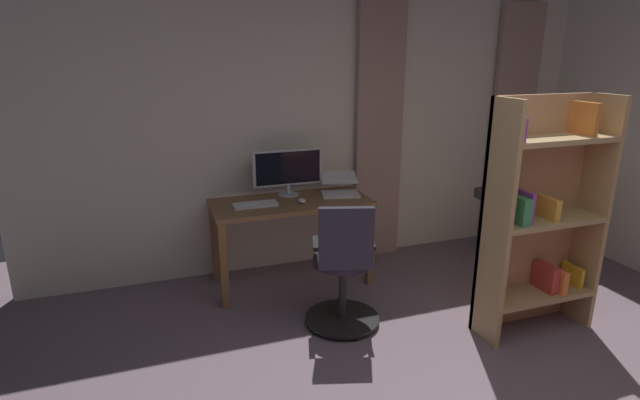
{
  "coord_description": "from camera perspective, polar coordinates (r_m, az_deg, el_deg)",
  "views": [
    {
      "loc": [
        1.54,
        1.35,
        1.97
      ],
      "look_at": [
        0.4,
        -1.91,
        0.93
      ],
      "focal_mm": 27.55,
      "sensor_mm": 36.0,
      "label": 1
    }
  ],
  "objects": [
    {
      "name": "desk",
      "position": [
        4.22,
        -3.35,
        -1.54
      ],
      "size": [
        1.35,
        0.6,
        0.75
      ],
      "color": "brown",
      "rests_on": "ground"
    },
    {
      "name": "curtain_left_panel",
      "position": [
        5.58,
        21.37,
        7.97
      ],
      "size": [
        0.49,
        0.06,
        2.44
      ],
      "primitive_type": "cube",
      "color": "#A38276",
      "rests_on": "ground"
    },
    {
      "name": "office_chair",
      "position": [
        3.57,
        2.76,
        -8.25
      ],
      "size": [
        0.56,
        0.56,
        0.98
      ],
      "rotation": [
        0.0,
        0.0,
        2.85
      ],
      "color": "black",
      "rests_on": "ground"
    },
    {
      "name": "computer_keyboard",
      "position": [
        4.07,
        -7.52,
        -0.53
      ],
      "size": [
        0.36,
        0.14,
        0.02
      ],
      "primitive_type": "cube",
      "color": "silver",
      "rests_on": "desk"
    },
    {
      "name": "computer_monitor",
      "position": [
        4.3,
        -3.74,
        3.59
      ],
      "size": [
        0.63,
        0.18,
        0.41
      ],
      "color": "#B7BCC1",
      "rests_on": "desk"
    },
    {
      "name": "back_room_partition",
      "position": [
        4.61,
        0.31,
        9.74
      ],
      "size": [
        5.43,
        0.1,
        2.8
      ],
      "primitive_type": "cube",
      "color": "beige",
      "rests_on": "ground"
    },
    {
      "name": "computer_mouse",
      "position": [
        4.12,
        -2.12,
        -0.09
      ],
      "size": [
        0.06,
        0.1,
        0.04
      ],
      "primitive_type": "ellipsoid",
      "color": "white",
      "rests_on": "desk"
    },
    {
      "name": "laptop",
      "position": [
        4.38,
        2.3,
        1.42
      ],
      "size": [
        0.4,
        0.41,
        0.17
      ],
      "rotation": [
        0.0,
        0.0,
        -0.24
      ],
      "color": "silver",
      "rests_on": "desk"
    },
    {
      "name": "bookshelf",
      "position": [
        3.79,
        24.06,
        -1.86
      ],
      "size": [
        0.87,
        0.3,
        1.7
      ],
      "color": "tan",
      "rests_on": "ground"
    },
    {
      "name": "curtain_right_panel",
      "position": [
        4.74,
        6.86,
        7.6
      ],
      "size": [
        0.46,
        0.06,
        2.44
      ],
      "primitive_type": "cube",
      "color": "#A38276",
      "rests_on": "ground"
    },
    {
      "name": "piano_keyboard",
      "position": [
        4.96,
        24.14,
        0.67
      ],
      "size": [
        1.18,
        0.41,
        0.79
      ],
      "rotation": [
        0.0,
        0.0,
        -0.08
      ],
      "color": "black",
      "rests_on": "ground"
    }
  ]
}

